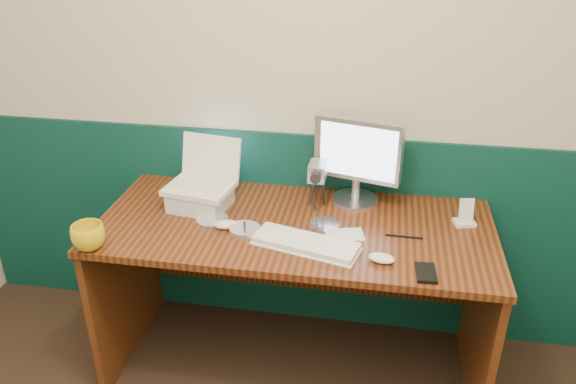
% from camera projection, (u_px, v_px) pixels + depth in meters
% --- Properties ---
extents(back_wall, '(3.50, 0.04, 2.50)m').
position_uv_depth(back_wall, '(318.00, 79.00, 2.37)').
color(back_wall, beige).
rests_on(back_wall, ground).
extents(wainscot, '(3.48, 0.02, 1.00)m').
position_uv_depth(wainscot, '(314.00, 233.00, 2.69)').
color(wainscot, '#062E2C').
rests_on(wainscot, ground).
extents(desk, '(1.60, 0.70, 0.75)m').
position_uv_depth(desk, '(294.00, 299.00, 2.44)').
color(desk, '#3D180B').
rests_on(desk, ground).
extents(laptop_riser, '(0.26, 0.23, 0.08)m').
position_uv_depth(laptop_riser, '(200.00, 199.00, 2.38)').
color(laptop_riser, silver).
rests_on(laptop_riser, desk).
extents(laptop, '(0.30, 0.25, 0.22)m').
position_uv_depth(laptop, '(198.00, 166.00, 2.31)').
color(laptop, white).
rests_on(laptop, laptop_riser).
extents(monitor, '(0.39, 0.19, 0.37)m').
position_uv_depth(monitor, '(357.00, 163.00, 2.36)').
color(monitor, silver).
rests_on(monitor, desk).
extents(keyboard, '(0.42, 0.23, 0.02)m').
position_uv_depth(keyboard, '(306.00, 244.00, 2.11)').
color(keyboard, white).
rests_on(keyboard, desk).
extents(mouse_right, '(0.10, 0.07, 0.03)m').
position_uv_depth(mouse_right, '(382.00, 258.00, 2.02)').
color(mouse_right, white).
rests_on(mouse_right, desk).
extents(mouse_left, '(0.11, 0.08, 0.03)m').
position_uv_depth(mouse_left, '(226.00, 224.00, 2.23)').
color(mouse_left, silver).
rests_on(mouse_left, desk).
extents(mug, '(0.17, 0.17, 0.10)m').
position_uv_depth(mug, '(88.00, 237.00, 2.09)').
color(mug, yellow).
rests_on(mug, desk).
extents(camcorder, '(0.08, 0.12, 0.18)m').
position_uv_depth(camcorder, '(317.00, 187.00, 2.36)').
color(camcorder, '#B2B2B7').
rests_on(camcorder, desk).
extents(cd_spindle, '(0.12, 0.12, 0.03)m').
position_uv_depth(cd_spindle, '(245.00, 230.00, 2.20)').
color(cd_spindle, silver).
rests_on(cd_spindle, desk).
extents(cd_loose_a, '(0.13, 0.13, 0.00)m').
position_uv_depth(cd_loose_a, '(212.00, 218.00, 2.31)').
color(cd_loose_a, silver).
rests_on(cd_loose_a, desk).
extents(cd_loose_b, '(0.12, 0.12, 0.00)m').
position_uv_depth(cd_loose_b, '(324.00, 224.00, 2.27)').
color(cd_loose_b, silver).
rests_on(cd_loose_b, desk).
extents(pen, '(0.14, 0.01, 0.01)m').
position_uv_depth(pen, '(404.00, 236.00, 2.18)').
color(pen, black).
rests_on(pen, desk).
extents(papers, '(0.17, 0.13, 0.00)m').
position_uv_depth(papers, '(345.00, 235.00, 2.19)').
color(papers, silver).
rests_on(papers, desk).
extents(dock, '(0.09, 0.08, 0.02)m').
position_uv_depth(dock, '(464.00, 223.00, 2.26)').
color(dock, white).
rests_on(dock, desk).
extents(music_player, '(0.06, 0.04, 0.10)m').
position_uv_depth(music_player, '(466.00, 210.00, 2.24)').
color(music_player, white).
rests_on(music_player, dock).
extents(pda, '(0.07, 0.12, 0.01)m').
position_uv_depth(pda, '(426.00, 273.00, 1.95)').
color(pda, black).
rests_on(pda, desk).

